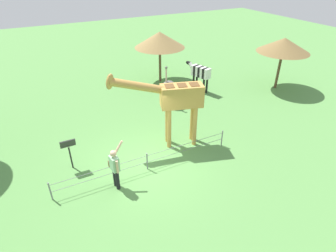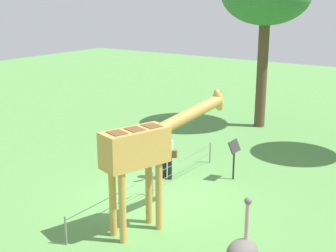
% 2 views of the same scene
% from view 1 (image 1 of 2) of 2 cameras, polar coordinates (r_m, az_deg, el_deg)
% --- Properties ---
extents(ground_plane, '(60.00, 60.00, 0.00)m').
position_cam_1_polar(ground_plane, '(11.17, -4.66, -8.03)').
color(ground_plane, '#568E47').
extents(giraffe, '(3.80, 1.59, 3.41)m').
position_cam_1_polar(giraffe, '(11.30, 1.19, 5.60)').
color(giraffe, '#C69347').
rests_on(giraffe, ground_plane).
extents(visitor, '(0.59, 0.58, 1.75)m').
position_cam_1_polar(visitor, '(9.83, -10.76, -8.13)').
color(visitor, black).
rests_on(visitor, ground_plane).
extents(zebra, '(0.81, 1.81, 1.66)m').
position_cam_1_polar(zebra, '(17.00, 6.50, 10.70)').
color(zebra, black).
rests_on(zebra, ground_plane).
extents(ostrich, '(0.70, 0.56, 2.25)m').
position_cam_1_polar(ostrich, '(15.10, 0.13, 8.28)').
color(ostrich, '#CC9E93').
rests_on(ostrich, ground_plane).
extents(shade_hut_near, '(3.12, 3.12, 3.18)m').
position_cam_1_polar(shade_hut_near, '(17.98, -1.71, 17.14)').
color(shade_hut_near, brown).
rests_on(shade_hut_near, ground_plane).
extents(shade_hut_far, '(3.05, 3.05, 3.07)m').
position_cam_1_polar(shade_hut_far, '(18.25, 22.52, 14.95)').
color(shade_hut_far, brown).
rests_on(shade_hut_far, ground_plane).
extents(info_sign, '(0.56, 0.21, 1.32)m').
position_cam_1_polar(info_sign, '(11.11, -19.57, -4.17)').
color(info_sign, black).
rests_on(info_sign, ground_plane).
extents(wire_fence, '(7.05, 0.05, 0.75)m').
position_cam_1_polar(wire_fence, '(10.75, -4.27, -7.06)').
color(wire_fence, slate).
rests_on(wire_fence, ground_plane).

